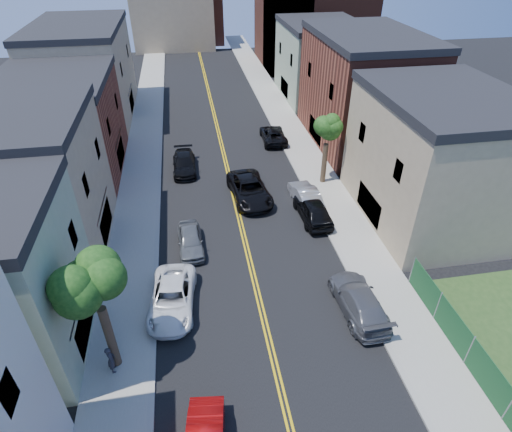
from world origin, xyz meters
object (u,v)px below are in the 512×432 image
white_pickup (172,298)px  black_suv_lane (249,190)px  black_car_right (313,209)px  pedestrian_left (111,359)px  silver_car_right (306,196)px  grey_car_left (190,240)px  dark_car_right_far (273,135)px  grey_car_right (359,301)px  black_car_left (184,163)px

white_pickup → black_suv_lane: (6.30, 11.04, 0.09)m
black_car_right → white_pickup: bearing=32.8°
white_pickup → pedestrian_left: size_ratio=3.30×
white_pickup → silver_car_right: 14.17m
grey_car_left → dark_car_right_far: grey_car_left is taller
grey_car_left → grey_car_right: bearing=-40.5°
grey_car_left → silver_car_right: bearing=21.9°
white_pickup → silver_car_right: (10.57, 9.45, 0.02)m
grey_car_right → black_car_right: size_ratio=1.09×
grey_car_right → black_car_right: (0.00, 9.43, 0.06)m
black_car_left → black_suv_lane: black_suv_lane is taller
black_car_left → pedestrian_left: (-4.16, -20.69, 0.24)m
black_car_left → silver_car_right: size_ratio=1.07×
white_pickup → black_car_right: size_ratio=1.09×
white_pickup → grey_car_right: (10.57, -2.07, 0.03)m
pedestrian_left → black_car_left: bearing=-22.5°
grey_car_right → pedestrian_left: bearing=6.0°
white_pickup → black_car_left: (1.20, 16.79, -0.02)m
grey_car_left → silver_car_right: (9.30, 4.16, 0.06)m
white_pickup → black_suv_lane: 12.71m
white_pickup → dark_car_right_far: bearing=70.4°
black_car_right → grey_car_left: bearing=10.5°
dark_car_right_far → pedestrian_left: (-13.44, -25.58, 0.27)m
black_car_right → pedestrian_left: pedestrian_left is taller
black_car_right → dark_car_right_far: (-0.09, 14.32, -0.14)m
grey_car_left → pedestrian_left: pedestrian_left is taller
grey_car_left → silver_car_right: size_ratio=0.89×
silver_car_right → dark_car_right_far: bearing=-93.0°
white_pickup → silver_car_right: size_ratio=1.15×
black_car_left → black_suv_lane: size_ratio=0.83×
black_car_right → pedestrian_left: 17.60m
silver_car_right → black_suv_lane: (-4.27, 1.60, 0.07)m
white_pickup → pedestrian_left: bearing=-121.1°
dark_car_right_far → black_suv_lane: black_suv_lane is taller
dark_car_right_far → black_car_right: bearing=92.2°
grey_car_left → black_car_left: bearing=88.2°
grey_car_right → black_car_right: bearing=-91.7°
grey_car_left → black_car_right: size_ratio=0.84×
grey_car_left → black_suv_lane: 7.64m
silver_car_right → black_car_right: bearing=86.5°
dark_car_right_far → black_suv_lane: 11.43m
grey_car_right → pedestrian_left: (-13.53, -1.83, 0.19)m
grey_car_left → black_car_right: black_car_right is taller
black_car_right → black_suv_lane: bearing=-42.8°
black_car_right → black_suv_lane: size_ratio=0.82×
white_pickup → pedestrian_left: pedestrian_left is taller
white_pickup → dark_car_right_far: (10.47, 21.68, -0.05)m
grey_car_left → dark_car_right_far: size_ratio=0.83×
white_pickup → grey_car_right: 10.77m
black_suv_lane → pedestrian_left: (-9.26, -14.94, 0.13)m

